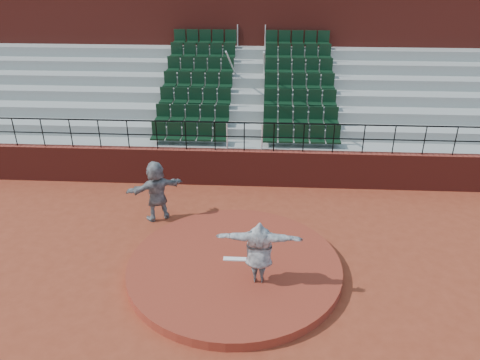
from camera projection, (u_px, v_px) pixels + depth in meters
name	position (u px, v px, depth m)	size (l,w,h in m)	color
ground	(234.00, 271.00, 12.14)	(90.00, 90.00, 0.00)	maroon
pitchers_mound	(234.00, 267.00, 12.09)	(5.50, 5.50, 0.25)	maroon
pitching_rubber	(235.00, 259.00, 12.16)	(0.60, 0.15, 0.03)	white
boundary_wall	(244.00, 168.00, 16.33)	(24.00, 0.30, 1.30)	maroon
wall_railing	(244.00, 130.00, 15.72)	(24.04, 0.05, 1.03)	black
seating_deck	(249.00, 113.00, 19.25)	(24.00, 5.97, 4.63)	#979892
press_box_facade	(252.00, 43.00, 21.84)	(24.00, 3.00, 7.10)	maroon
pitcher	(259.00, 252.00, 11.06)	(2.02, 0.55, 1.64)	black
fielder	(156.00, 191.00, 14.11)	(1.77, 0.56, 1.91)	black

